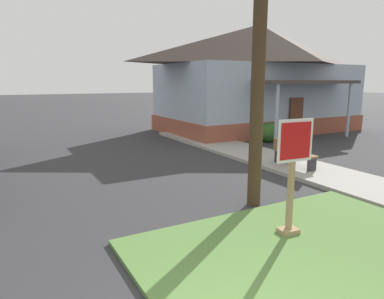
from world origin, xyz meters
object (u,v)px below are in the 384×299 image
Objects in this scene: manhole_cover at (174,279)px; street_bench at (294,152)px; stop_sign at (292,178)px; utility_pole at (261,3)px.

manhole_cover is 0.44× the size of street_bench.
utility_pole reaches higher than stop_sign.
street_bench is at bearing 44.40° from stop_sign.
stop_sign is 0.25× the size of utility_pole.
stop_sign is at bearing -106.93° from utility_pole.
manhole_cover is 0.08× the size of utility_pole.
stop_sign is 3.09× the size of manhole_cover.
utility_pole reaches higher than manhole_cover.
manhole_cover is 7.40m from street_bench.
manhole_cover is at bearing -148.07° from street_bench.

